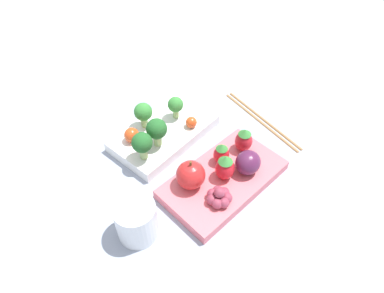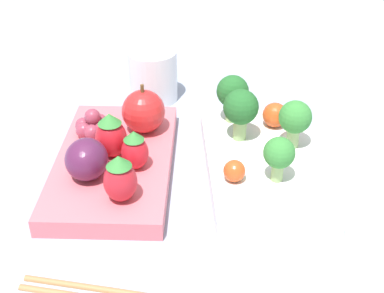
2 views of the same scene
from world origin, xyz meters
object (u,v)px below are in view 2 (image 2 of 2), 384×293
object	(u,v)px
bento_box_fruit	(118,163)
broccoli_floret_2	(299,119)
grape_cluster	(97,125)
drinking_cup	(156,75)
cherry_tomato_1	(239,171)
strawberry_1	(125,179)
plum	(91,159)
bento_box_savoury	(266,165)
broccoli_floret_0	(236,93)
strawberry_2	(115,136)
broccoli_floret_3	(245,109)
broccoli_floret_1	(283,154)
apple	(147,111)
strawberry_0	(139,150)
cherry_tomato_0	(278,115)

from	to	relation	value
bento_box_fruit	broccoli_floret_2	size ratio (longest dim) A/B	4.14
grape_cluster	drinking_cup	distance (m)	0.13
cherry_tomato_1	drinking_cup	xyz separation A→B (m)	(-0.21, -0.09, 0.00)
strawberry_1	plum	distance (m)	0.05
bento_box_savoury	broccoli_floret_0	bearing A→B (deg)	-159.27
cherry_tomato_1	drinking_cup	world-z (taller)	drinking_cup
bento_box_savoury	strawberry_2	xyz separation A→B (m)	(-0.01, -0.16, 0.03)
strawberry_2	grape_cluster	distance (m)	0.05
bento_box_fruit	broccoli_floret_3	distance (m)	0.14
drinking_cup	strawberry_2	bearing A→B (deg)	-11.79
cherry_tomato_1	broccoli_floret_2	bearing A→B (deg)	132.41
broccoli_floret_3	bento_box_fruit	bearing A→B (deg)	-78.07
broccoli_floret_2	cherry_tomato_1	size ratio (longest dim) A/B	2.43
broccoli_floret_3	broccoli_floret_2	bearing A→B (deg)	74.02
strawberry_2	drinking_cup	xyz separation A→B (m)	(-0.16, 0.03, -0.01)
bento_box_fruit	broccoli_floret_1	bearing A→B (deg)	73.88
broccoli_floret_3	cherry_tomato_1	bearing A→B (deg)	-8.48
broccoli_floret_3	plum	distance (m)	0.17
apple	strawberry_1	xyz separation A→B (m)	(0.12, -0.01, -0.00)
strawberry_0	drinking_cup	world-z (taller)	drinking_cup
broccoli_floret_1	broccoli_floret_2	world-z (taller)	broccoli_floret_2
strawberry_0	grape_cluster	world-z (taller)	strawberry_0
plum	broccoli_floret_2	bearing A→B (deg)	103.25
bento_box_savoury	cherry_tomato_1	size ratio (longest dim) A/B	9.51
bento_box_fruit	cherry_tomato_0	world-z (taller)	cherry_tomato_0
broccoli_floret_0	broccoli_floret_1	size ratio (longest dim) A/B	1.19
broccoli_floret_3	strawberry_2	distance (m)	0.14
broccoli_floret_2	strawberry_1	bearing A→B (deg)	-63.88
cherry_tomato_0	strawberry_2	size ratio (longest dim) A/B	0.56
bento_box_fruit	strawberry_1	bearing A→B (deg)	12.44
cherry_tomato_1	bento_box_savoury	bearing A→B (deg)	140.81
bento_box_fruit	broccoli_floret_3	size ratio (longest dim) A/B	3.79
broccoli_floret_2	drinking_cup	bearing A→B (deg)	-134.02
strawberry_1	cherry_tomato_0	bearing A→B (deg)	128.53
broccoli_floret_0	cherry_tomato_1	world-z (taller)	broccoli_floret_0
broccoli_floret_3	apple	xyz separation A→B (m)	(-0.02, -0.10, -0.02)
bento_box_savoury	broccoli_floret_0	distance (m)	0.09
broccoli_floret_2	apple	size ratio (longest dim) A/B	0.93
broccoli_floret_0	plum	world-z (taller)	broccoli_floret_0
strawberry_2	drinking_cup	world-z (taller)	strawberry_2
strawberry_1	strawberry_2	bearing A→B (deg)	-166.85
bento_box_savoury	grape_cluster	size ratio (longest dim) A/B	4.97
broccoli_floret_0	plum	size ratio (longest dim) A/B	1.22
strawberry_0	plum	xyz separation A→B (m)	(0.02, -0.05, 0.00)
apple	strawberry_1	bearing A→B (deg)	-5.94
cherry_tomato_0	strawberry_2	distance (m)	0.18
bento_box_fruit	drinking_cup	world-z (taller)	drinking_cup
cherry_tomato_0	grape_cluster	bearing A→B (deg)	-87.00
broccoli_floret_2	broccoli_floret_1	bearing A→B (deg)	-22.49
broccoli_floret_2	drinking_cup	distance (m)	0.22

